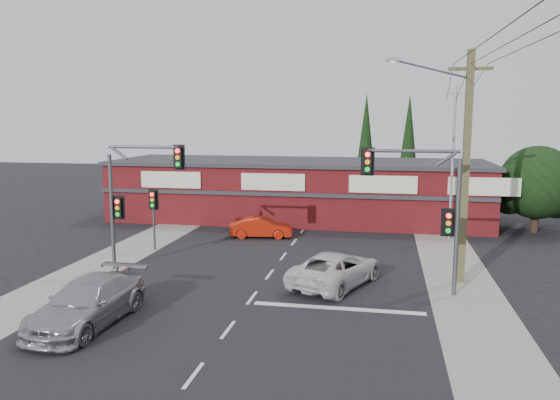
% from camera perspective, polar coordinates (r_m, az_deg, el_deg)
% --- Properties ---
extents(ground, '(120.00, 120.00, 0.00)m').
position_cam_1_polar(ground, '(23.10, -2.39, -9.49)').
color(ground, black).
rests_on(ground, ground).
extents(road_strip, '(14.00, 70.00, 0.01)m').
position_cam_1_polar(road_strip, '(27.79, -0.01, -6.38)').
color(road_strip, black).
rests_on(road_strip, ground).
extents(verge_left, '(3.00, 70.00, 0.02)m').
position_cam_1_polar(verge_left, '(30.52, -15.95, -5.35)').
color(verge_left, gray).
rests_on(verge_left, ground).
extents(verge_right, '(3.00, 70.00, 0.02)m').
position_cam_1_polar(verge_right, '(27.53, 17.77, -6.92)').
color(verge_right, gray).
rests_on(verge_right, ground).
extents(stop_line, '(6.50, 0.35, 0.01)m').
position_cam_1_polar(stop_line, '(21.17, 6.09, -11.18)').
color(stop_line, silver).
rests_on(stop_line, ground).
extents(white_suv, '(4.21, 5.76, 1.45)m').
position_cam_1_polar(white_suv, '(23.80, 5.85, -7.16)').
color(white_suv, silver).
rests_on(white_suv, ground).
extents(silver_suv, '(2.49, 5.54, 1.58)m').
position_cam_1_polar(silver_suv, '(20.43, -19.46, -10.07)').
color(silver_suv, '#9C9EA1').
rests_on(silver_suv, ground).
extents(red_sedan, '(3.90, 1.83, 1.24)m').
position_cam_1_polar(red_sedan, '(33.12, -1.96, -2.88)').
color(red_sedan, '#B41F0B').
rests_on(red_sedan, ground).
extents(lane_dashes, '(0.12, 46.01, 0.01)m').
position_cam_1_polar(lane_dashes, '(27.04, -0.33, -6.78)').
color(lane_dashes, silver).
rests_on(lane_dashes, ground).
extents(shop_building, '(27.30, 8.40, 4.22)m').
position_cam_1_polar(shop_building, '(39.17, 1.89, 1.12)').
color(shop_building, '#490E12').
rests_on(shop_building, ground).
extents(tree_cluster, '(5.90, 5.10, 5.50)m').
position_cam_1_polar(tree_cluster, '(38.29, 25.37, 1.29)').
color(tree_cluster, '#2D2116').
rests_on(tree_cluster, ground).
extents(conifer_near, '(1.80, 1.80, 9.25)m').
position_cam_1_polar(conifer_near, '(45.45, 8.96, 6.26)').
color(conifer_near, '#2D2116').
rests_on(conifer_near, ground).
extents(conifer_far, '(1.80, 1.80, 9.25)m').
position_cam_1_polar(conifer_far, '(47.45, 13.30, 6.22)').
color(conifer_far, '#2D2116').
rests_on(conifer_far, ground).
extents(traffic_mast_left, '(3.77, 0.27, 5.97)m').
position_cam_1_polar(traffic_mast_left, '(26.27, -15.19, 1.19)').
color(traffic_mast_left, '#47494C').
rests_on(traffic_mast_left, ground).
extents(traffic_mast_right, '(3.96, 0.27, 5.97)m').
position_cam_1_polar(traffic_mast_right, '(22.68, 15.28, 0.13)').
color(traffic_mast_right, '#47494C').
rests_on(traffic_mast_right, ground).
extents(pedestal_signal, '(0.55, 0.27, 3.38)m').
position_cam_1_polar(pedestal_signal, '(30.39, -13.09, -0.69)').
color(pedestal_signal, '#47494C').
rests_on(pedestal_signal, ground).
extents(utility_pole, '(4.38, 0.59, 10.00)m').
position_cam_1_polar(utility_pole, '(24.65, 18.56, 4.02)').
color(utility_pole, brown).
rests_on(utility_pole, ground).
extents(steel_pole, '(1.20, 0.16, 9.00)m').
position_cam_1_polar(steel_pole, '(33.70, 17.59, 3.94)').
color(steel_pole, gray).
rests_on(steel_pole, ground).
extents(power_lines, '(2.01, 29.00, 1.22)m').
position_cam_1_polar(power_lines, '(19.32, 21.57, 13.61)').
color(power_lines, black).
rests_on(power_lines, ground).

